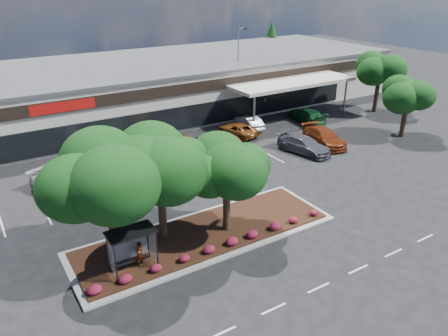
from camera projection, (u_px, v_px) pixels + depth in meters
ground at (265, 257)px, 27.33m from camera, size 160.00×160.00×0.00m
retail_store at (97, 93)px, 52.38m from camera, size 80.40×25.20×6.25m
landscape_island at (205, 235)px, 29.42m from camera, size 18.00×6.00×0.26m
lane_markings at (186, 192)px, 35.34m from camera, size 33.12×20.06×0.01m
shrub_row at (222, 245)px, 27.63m from camera, size 17.00×0.80×0.50m
bus_shelter at (131, 238)px, 25.06m from camera, size 2.75×1.55×2.59m
island_tree_west at (110, 200)px, 25.25m from camera, size 7.20×7.20×7.89m
island_tree_mid at (161, 186)px, 27.60m from camera, size 6.60×6.60×7.32m
island_tree_east at (227, 186)px, 28.53m from camera, size 5.80×5.80×6.50m
tree_east_near at (406, 107)px, 46.30m from camera, size 5.60×5.60×6.51m
tree_east_far at (378, 82)px, 54.70m from camera, size 6.40×6.40×7.62m
conifer_north_east at (271, 47)px, 76.04m from camera, size 3.96×3.96×9.00m
person_waiting at (139, 254)px, 25.84m from camera, size 0.67×0.55×1.57m
light_pole at (238, 74)px, 55.19m from camera, size 1.43×0.54×10.33m
car_1 at (90, 193)px, 33.66m from camera, size 3.25×5.59×1.46m
car_2 at (60, 186)px, 34.56m from camera, size 4.58×6.37×1.71m
car_3 at (125, 171)px, 37.22m from camera, size 3.38×5.88×1.60m
car_4 at (205, 150)px, 41.58m from camera, size 3.44×6.30×1.67m
car_5 at (233, 161)px, 39.46m from camera, size 3.28×5.50×1.43m
car_6 at (233, 144)px, 43.27m from camera, size 2.17×4.68×1.55m
car_7 at (304, 145)px, 42.93m from camera, size 3.58×6.05×1.65m
car_8 at (324, 137)px, 44.91m from camera, size 3.19×6.07×1.68m
car_10 at (95, 160)px, 39.69m from camera, size 2.82×4.59×1.46m
car_11 at (120, 148)px, 42.30m from camera, size 2.64×4.70×1.47m
car_12 at (142, 150)px, 41.99m from camera, size 2.61×4.25×1.35m
car_13 at (180, 144)px, 43.14m from camera, size 2.95×4.99×1.55m
car_14 at (237, 130)px, 47.52m from camera, size 3.08×5.26×1.37m
car_16 at (249, 122)px, 49.62m from camera, size 2.11×4.78×1.53m
car_17 at (307, 115)px, 51.96m from camera, size 3.09×5.98×1.66m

